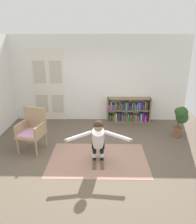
{
  "coord_description": "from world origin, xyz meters",
  "views": [
    {
      "loc": [
        0.12,
        -4.63,
        2.86
      ],
      "look_at": [
        0.01,
        0.4,
        1.05
      ],
      "focal_mm": 34.33,
      "sensor_mm": 36.0,
      "label": 1
    }
  ],
  "objects": [
    {
      "name": "double_door",
      "position": [
        -1.73,
        2.54,
        1.23
      ],
      "size": [
        1.22,
        0.05,
        2.45
      ],
      "color": "silver",
      "rests_on": "ground"
    },
    {
      "name": "ground_plane",
      "position": [
        0.0,
        0.0,
        0.0
      ],
      "size": [
        7.2,
        7.2,
        0.0
      ],
      "primitive_type": "plane",
      "color": "brown"
    },
    {
      "name": "bookshelf",
      "position": [
        1.01,
        2.39,
        0.37
      ],
      "size": [
        1.49,
        0.3,
        0.84
      ],
      "color": "olive",
      "rests_on": "ground"
    },
    {
      "name": "back_wall",
      "position": [
        0.0,
        2.6,
        1.45
      ],
      "size": [
        6.0,
        0.1,
        2.9
      ],
      "primitive_type": "cube",
      "color": "white",
      "rests_on": "ground"
    },
    {
      "name": "rug",
      "position": [
        0.03,
        -0.1,
        0.0
      ],
      "size": [
        2.37,
        1.57,
        0.01
      ],
      "primitive_type": "cube",
      "color": "#A17866",
      "rests_on": "ground"
    },
    {
      "name": "skis_pair",
      "position": [
        0.02,
        -0.07,
        0.02
      ],
      "size": [
        0.3,
        0.91,
        0.07
      ],
      "color": "brown",
      "rests_on": "rug"
    },
    {
      "name": "person_skier",
      "position": [
        0.03,
        -0.29,
        0.68
      ],
      "size": [
        1.47,
        0.63,
        1.08
      ],
      "color": "white",
      "rests_on": "skis_pair"
    },
    {
      "name": "wicker_chair",
      "position": [
        -1.68,
        0.39,
        0.58
      ],
      "size": [
        0.72,
        0.72,
        1.1
      ],
      "color": "#A08360",
      "rests_on": "ground"
    },
    {
      "name": "potted_plant",
      "position": [
        2.39,
        1.17,
        0.63
      ],
      "size": [
        0.44,
        0.41,
        0.96
      ],
      "color": "brown",
      "rests_on": "ground"
    }
  ]
}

